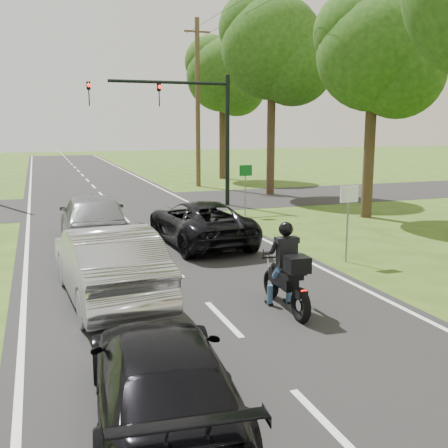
{
  "coord_description": "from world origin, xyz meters",
  "views": [
    {
      "loc": [
        -3.26,
        -9.17,
        3.74
      ],
      "look_at": [
        1.09,
        3.0,
        1.3
      ],
      "focal_mm": 42.0,
      "sensor_mm": 36.0,
      "label": 1
    }
  ],
  "objects_px": {
    "motorcycle_rider": "(287,276)",
    "silver_suv": "(94,218)",
    "sign_green": "(246,178)",
    "dark_car_behind": "(161,376)",
    "dark_suv": "(199,222)",
    "silver_sedan": "(108,263)",
    "sign_white": "(349,205)",
    "utility_pole_far": "(198,103)",
    "traffic_signal": "(189,116)"
  },
  "relations": [
    {
      "from": "motorcycle_rider",
      "to": "silver_suv",
      "type": "distance_m",
      "value": 8.05
    },
    {
      "from": "sign_green",
      "to": "dark_car_behind",
      "type": "bearing_deg",
      "value": -115.86
    },
    {
      "from": "dark_suv",
      "to": "sign_green",
      "type": "xyz_separation_m",
      "value": [
        3.37,
        4.44,
        0.89
      ]
    },
    {
      "from": "dark_suv",
      "to": "silver_sedan",
      "type": "relative_size",
      "value": 1.01
    },
    {
      "from": "silver_sedan",
      "to": "silver_suv",
      "type": "xyz_separation_m",
      "value": [
        0.28,
        5.54,
        0.04
      ]
    },
    {
      "from": "motorcycle_rider",
      "to": "sign_green",
      "type": "distance_m",
      "value": 11.51
    },
    {
      "from": "silver_suv",
      "to": "dark_car_behind",
      "type": "bearing_deg",
      "value": 90.52
    },
    {
      "from": "motorcycle_rider",
      "to": "silver_sedan",
      "type": "relative_size",
      "value": 0.44
    },
    {
      "from": "sign_white",
      "to": "sign_green",
      "type": "xyz_separation_m",
      "value": [
        0.2,
        8.0,
        0.0
      ]
    },
    {
      "from": "silver_suv",
      "to": "dark_car_behind",
      "type": "distance_m",
      "value": 10.64
    },
    {
      "from": "silver_suv",
      "to": "sign_green",
      "type": "xyz_separation_m",
      "value": [
        6.57,
        3.48,
        0.73
      ]
    },
    {
      "from": "silver_sedan",
      "to": "utility_pole_far",
      "type": "height_order",
      "value": "utility_pole_far"
    },
    {
      "from": "utility_pole_far",
      "to": "sign_green",
      "type": "height_order",
      "value": "utility_pole_far"
    },
    {
      "from": "traffic_signal",
      "to": "sign_green",
      "type": "bearing_deg",
      "value": -62.62
    },
    {
      "from": "dark_car_behind",
      "to": "silver_sedan",
      "type": "bearing_deg",
      "value": -84.31
    },
    {
      "from": "motorcycle_rider",
      "to": "silver_sedan",
      "type": "bearing_deg",
      "value": 152.38
    },
    {
      "from": "silver_sedan",
      "to": "utility_pole_far",
      "type": "relative_size",
      "value": 0.49
    },
    {
      "from": "motorcycle_rider",
      "to": "dark_suv",
      "type": "xyz_separation_m",
      "value": [
        0.13,
        6.49,
        -0.03
      ]
    },
    {
      "from": "dark_suv",
      "to": "dark_car_behind",
      "type": "xyz_separation_m",
      "value": [
        -3.47,
        -9.68,
        -0.08
      ]
    },
    {
      "from": "traffic_signal",
      "to": "silver_suv",
      "type": "bearing_deg",
      "value": -127.61
    },
    {
      "from": "silver_suv",
      "to": "sign_white",
      "type": "height_order",
      "value": "sign_white"
    },
    {
      "from": "silver_suv",
      "to": "motorcycle_rider",
      "type": "bearing_deg",
      "value": 114.36
    },
    {
      "from": "dark_car_behind",
      "to": "traffic_signal",
      "type": "xyz_separation_m",
      "value": [
        5.28,
        17.13,
        3.51
      ]
    },
    {
      "from": "silver_sedan",
      "to": "silver_suv",
      "type": "bearing_deg",
      "value": -97.04
    },
    {
      "from": "silver_suv",
      "to": "sign_white",
      "type": "relative_size",
      "value": 2.35
    },
    {
      "from": "traffic_signal",
      "to": "utility_pole_far",
      "type": "distance_m",
      "value": 8.55
    },
    {
      "from": "utility_pole_far",
      "to": "sign_white",
      "type": "height_order",
      "value": "utility_pole_far"
    },
    {
      "from": "dark_suv",
      "to": "traffic_signal",
      "type": "relative_size",
      "value": 0.78
    },
    {
      "from": "dark_suv",
      "to": "utility_pole_far",
      "type": "xyz_separation_m",
      "value": [
        4.67,
        15.46,
        4.38
      ]
    },
    {
      "from": "traffic_signal",
      "to": "sign_white",
      "type": "height_order",
      "value": "traffic_signal"
    },
    {
      "from": "silver_sedan",
      "to": "sign_white",
      "type": "height_order",
      "value": "sign_white"
    },
    {
      "from": "sign_green",
      "to": "traffic_signal",
      "type": "bearing_deg",
      "value": 117.38
    },
    {
      "from": "silver_sedan",
      "to": "sign_white",
      "type": "bearing_deg",
      "value": -175.44
    },
    {
      "from": "silver_suv",
      "to": "dark_car_behind",
      "type": "height_order",
      "value": "silver_suv"
    },
    {
      "from": "silver_suv",
      "to": "sign_white",
      "type": "bearing_deg",
      "value": 146.63
    },
    {
      "from": "dark_suv",
      "to": "silver_suv",
      "type": "xyz_separation_m",
      "value": [
        -3.19,
        0.96,
        0.16
      ]
    },
    {
      "from": "motorcycle_rider",
      "to": "traffic_signal",
      "type": "xyz_separation_m",
      "value": [
        1.94,
        13.95,
        3.4
      ]
    },
    {
      "from": "sign_white",
      "to": "silver_suv",
      "type": "bearing_deg",
      "value": 144.63
    },
    {
      "from": "silver_suv",
      "to": "traffic_signal",
      "type": "height_order",
      "value": "traffic_signal"
    },
    {
      "from": "dark_car_behind",
      "to": "sign_white",
      "type": "relative_size",
      "value": 2.0
    },
    {
      "from": "utility_pole_far",
      "to": "dark_car_behind",
      "type": "bearing_deg",
      "value": -107.95
    },
    {
      "from": "motorcycle_rider",
      "to": "utility_pole_far",
      "type": "distance_m",
      "value": 22.89
    },
    {
      "from": "silver_sedan",
      "to": "traffic_signal",
      "type": "xyz_separation_m",
      "value": [
        5.28,
        12.04,
        3.31
      ]
    },
    {
      "from": "dark_car_behind",
      "to": "sign_green",
      "type": "height_order",
      "value": "sign_green"
    },
    {
      "from": "traffic_signal",
      "to": "dark_suv",
      "type": "bearing_deg",
      "value": -103.67
    },
    {
      "from": "silver_suv",
      "to": "sign_green",
      "type": "relative_size",
      "value": 2.35
    },
    {
      "from": "silver_suv",
      "to": "dark_car_behind",
      "type": "relative_size",
      "value": 1.18
    },
    {
      "from": "silver_suv",
      "to": "silver_sedan",
      "type": "bearing_deg",
      "value": 89.14
    },
    {
      "from": "traffic_signal",
      "to": "dark_car_behind",
      "type": "bearing_deg",
      "value": -107.13
    },
    {
      "from": "motorcycle_rider",
      "to": "silver_suv",
      "type": "bearing_deg",
      "value": 114.47
    }
  ]
}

